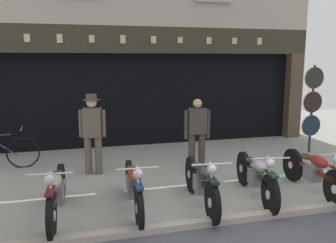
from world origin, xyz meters
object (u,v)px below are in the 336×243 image
Objects in this scene: motorcycle_left at (56,192)px; advert_board_near at (61,85)px; motorcycle_center_left at (134,186)px; motorcycle_center_right at (256,175)px; salesman_left at (92,130)px; motorcycle_center at (201,182)px; tyre_sign_pole at (312,103)px; motorcycle_right at (313,171)px; shopkeeper_center at (197,132)px.

motorcycle_left is 4.69m from advert_board_near.
advert_board_near is at bearing -72.42° from motorcycle_center_left.
motorcycle_center_right is (3.36, -0.05, -0.01)m from motorcycle_left.
motorcycle_center_right is 1.17× the size of salesman_left.
tyre_sign_pole is at bearing -142.12° from motorcycle_center.
tyre_sign_pole reaches higher than motorcycle_center_left.
motorcycle_right is 1.27× the size of shopkeeper_center.
advert_board_near is (-0.67, 2.42, 0.79)m from salesman_left.
motorcycle_right reaches higher than motorcycle_center_left.
motorcycle_center_left is 0.88× the size of tyre_sign_pole.
motorcycle_center_left is 1.00× the size of motorcycle_center.
shopkeeper_center is at bearing -166.91° from tyre_sign_pole.
motorcycle_right is (3.30, -0.10, 0.00)m from motorcycle_center_left.
tyre_sign_pole reaches higher than shopkeeper_center.
motorcycle_center_left is 1.25× the size of shopkeeper_center.
motorcycle_center_left is at bearing 116.12° from salesman_left.
motorcycle_center reaches higher than motorcycle_center_right.
shopkeeper_center is at bearing -179.56° from salesman_left.
advert_board_near reaches higher than motorcycle_center_left.
motorcycle_center_left is 1.16× the size of salesman_left.
motorcycle_right is (2.19, 0.02, -0.00)m from motorcycle_center.
motorcycle_right is 6.57m from advert_board_near.
motorcycle_center_left is 3.30m from motorcycle_right.
advert_board_near is at bearing -41.53° from motorcycle_right.
salesman_left is at bearing -73.29° from motorcycle_center_left.
salesman_left is (-2.69, 2.14, 0.54)m from motorcycle_center_right.
tyre_sign_pole reaches higher than motorcycle_right.
advert_board_near is at bearing -86.11° from motorcycle_left.
shopkeeper_center is (-1.63, 1.74, 0.46)m from motorcycle_right.
shopkeeper_center is (1.66, 1.64, 0.46)m from motorcycle_center_left.
salesman_left reaches higher than motorcycle_center.
salesman_left is at bearing -103.94° from motorcycle_left.
motorcycle_center is at bearing -179.23° from motorcycle_left.
advert_board_near is at bearing 161.81° from tyre_sign_pole.
motorcycle_center_right is 3.48m from salesman_left.
motorcycle_center is 1.06m from motorcycle_center_right.
motorcycle_left is at bearing 37.40° from shopkeeper_center.
motorcycle_center_right is at bearing -176.85° from motorcycle_left.
motorcycle_center_right is 0.88× the size of tyre_sign_pole.
tyre_sign_pole is (4.01, 2.56, 0.89)m from motorcycle_center.
shopkeeper_center is (-0.51, 1.68, 0.46)m from motorcycle_center_right.
shopkeeper_center is 1.81× the size of advert_board_near.
shopkeeper_center is at bearing -45.27° from advert_board_near.
motorcycle_left reaches higher than motorcycle_center.
advert_board_near is at bearing -62.27° from salesman_left.
shopkeeper_center is 4.14m from advert_board_near.
motorcycle_center is at bearing 138.56° from salesman_left.
motorcycle_center is 1.00× the size of motorcycle_center_right.
motorcycle_right is 0.89× the size of tyre_sign_pole.
motorcycle_center_right is (1.06, 0.08, -0.00)m from motorcycle_center.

